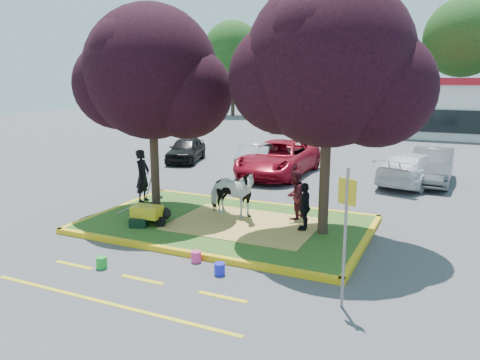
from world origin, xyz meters
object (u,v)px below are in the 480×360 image
at_px(bucket_green, 102,263).
at_px(bucket_blue, 220,269).
at_px(calf, 149,212).
at_px(bucket_pink, 196,257).
at_px(car_black, 186,149).
at_px(wheelbarrow, 147,212).
at_px(cow, 231,193).
at_px(car_silver, 256,157).
at_px(sign_post, 346,222).
at_px(handler, 143,176).

distance_m(bucket_green, bucket_blue, 2.82).
bearing_deg(calf, bucket_blue, -35.43).
height_order(bucket_pink, car_black, car_black).
relative_size(calf, bucket_green, 4.45).
bearing_deg(bucket_green, wheelbarrow, 103.95).
xyz_separation_m(calf, bucket_green, (0.92, -3.21, -0.28)).
relative_size(cow, car_silver, 0.43).
distance_m(bucket_pink, bucket_blue, 0.97).
bearing_deg(wheelbarrow, calf, 114.84).
distance_m(cow, sign_post, 6.08).
xyz_separation_m(bucket_green, car_black, (-5.67, 13.21, 0.51)).
relative_size(cow, bucket_pink, 6.59).
xyz_separation_m(handler, bucket_blue, (5.13, -4.17, -0.93)).
distance_m(cow, calf, 2.56).
height_order(cow, bucket_pink, cow).
distance_m(handler, bucket_pink, 5.75).
xyz_separation_m(sign_post, bucket_blue, (-2.87, 0.36, -1.59)).
height_order(cow, car_silver, cow).
bearing_deg(bucket_green, car_silver, 95.73).
relative_size(sign_post, bucket_blue, 10.13).
xyz_separation_m(sign_post, bucket_green, (-5.56, -0.47, -1.59)).
xyz_separation_m(calf, wheelbarrow, (0.22, -0.41, 0.13)).
relative_size(calf, car_black, 0.32).
bearing_deg(sign_post, car_black, 155.40).
relative_size(handler, bucket_green, 6.62).
height_order(sign_post, car_black, sign_post).
relative_size(bucket_green, bucket_blue, 1.01).
xyz_separation_m(handler, bucket_pink, (4.27, -3.73, -0.93)).
relative_size(cow, car_black, 0.46).
bearing_deg(cow, car_black, 44.69).
relative_size(handler, car_black, 0.48).
distance_m(cow, car_silver, 8.10).
bearing_deg(bucket_pink, calf, 144.71).
bearing_deg(car_black, sign_post, -65.12).
xyz_separation_m(bucket_green, bucket_blue, (2.69, 0.83, -0.00)).
distance_m(bucket_blue, car_silver, 12.17).
bearing_deg(bucket_green, sign_post, 4.85).
distance_m(cow, bucket_blue, 4.14).
relative_size(handler, wheelbarrow, 1.18).
bearing_deg(wheelbarrow, handler, 124.66).
distance_m(wheelbarrow, car_black, 11.54).
height_order(handler, bucket_blue, handler).
xyz_separation_m(cow, calf, (-2.09, -1.39, -0.48)).
bearing_deg(sign_post, handler, 174.51).
height_order(bucket_pink, car_silver, car_silver).
xyz_separation_m(sign_post, bucket_pink, (-3.73, 0.79, -1.59)).
bearing_deg(bucket_green, cow, 75.74).
bearing_deg(car_black, cow, -68.06).
height_order(bucket_pink, bucket_blue, bucket_blue).
height_order(calf, car_black, car_black).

